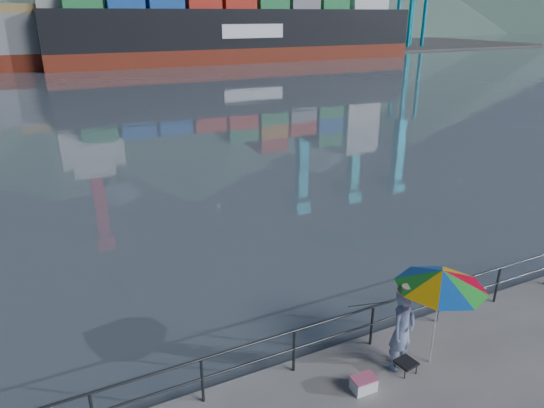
{
  "coord_description": "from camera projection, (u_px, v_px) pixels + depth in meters",
  "views": [
    {
      "loc": [
        -3.04,
        -5.53,
        7.08
      ],
      "look_at": [
        2.59,
        6.0,
        2.0
      ],
      "focal_mm": 32.0,
      "sensor_mm": 36.0,
      "label": 1
    }
  ],
  "objects": [
    {
      "name": "beach_umbrella",
      "position": [
        442.0,
        279.0,
        9.78
      ],
      "size": [
        1.92,
        1.92,
        2.27
      ],
      "color": "white",
      "rests_on": "ground"
    },
    {
      "name": "harbor_water",
      "position": [
        37.0,
        44.0,
        117.06
      ],
      "size": [
        500.0,
        280.0,
        0.0
      ],
      "primitive_type": "cube",
      "color": "#525D68",
      "rests_on": "ground"
    },
    {
      "name": "folding_stool",
      "position": [
        406.0,
        366.0,
        10.21
      ],
      "size": [
        0.44,
        0.44,
        0.26
      ],
      "color": "black",
      "rests_on": "ground"
    },
    {
      "name": "fishing_rod",
      "position": [
        364.0,
        337.0,
        11.35
      ],
      "size": [
        0.3,
        1.75,
        1.25
      ],
      "primitive_type": "cylinder",
      "rotation": [
        0.96,
        0.0,
        -0.16
      ],
      "color": "black",
      "rests_on": "ground"
    },
    {
      "name": "container_stacks",
      "position": [
        225.0,
        33.0,
        98.96
      ],
      "size": [
        58.0,
        5.4,
        7.8
      ],
      "color": "yellow",
      "rests_on": "ground"
    },
    {
      "name": "guardrail",
      "position": [
        250.0,
        364.0,
        9.7
      ],
      "size": [
        22.0,
        0.06,
        1.03
      ],
      "color": "#2D3033",
      "rests_on": "ground"
    },
    {
      "name": "cooler_bag",
      "position": [
        364.0,
        384.0,
        9.71
      ],
      "size": [
        0.49,
        0.34,
        0.28
      ],
      "primitive_type": "cube",
      "rotation": [
        0.0,
        0.0,
        -0.04
      ],
      "color": "silver",
      "rests_on": "ground"
    },
    {
      "name": "far_dock",
      "position": [
        103.0,
        53.0,
        90.24
      ],
      "size": [
        200.0,
        40.0,
        0.4
      ],
      "primitive_type": "cube",
      "color": "#514F4C",
      "rests_on": "ground"
    },
    {
      "name": "container_ship",
      "position": [
        250.0,
        21.0,
        77.39
      ],
      "size": [
        59.28,
        9.88,
        18.1
      ],
      "color": "maroon",
      "rests_on": "ground"
    },
    {
      "name": "fisherman",
      "position": [
        402.0,
        330.0,
        10.11
      ],
      "size": [
        0.76,
        0.6,
        1.82
      ],
      "primitive_type": "imported",
      "rotation": [
        0.0,
        0.0,
        0.28
      ],
      "color": "#2C4B88",
      "rests_on": "ground"
    }
  ]
}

